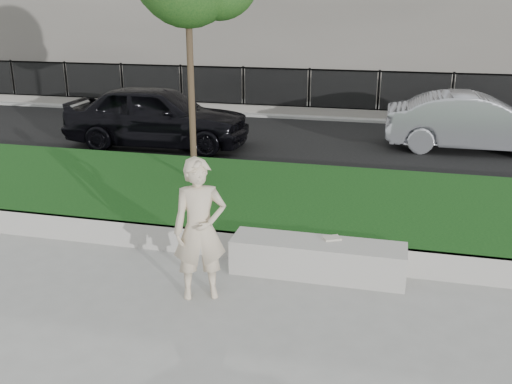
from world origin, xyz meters
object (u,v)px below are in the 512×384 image
(stone_bench, at_px, (317,258))
(car_silver, at_px, (475,122))
(book, at_px, (332,238))
(car_dark, at_px, (158,116))
(man, at_px, (200,230))

(stone_bench, bearing_deg, car_silver, 70.26)
(book, height_order, car_silver, car_silver)
(stone_bench, distance_m, car_dark, 8.07)
(man, bearing_deg, stone_bench, 11.94)
(stone_bench, height_order, man, man)
(man, height_order, car_dark, man)
(book, height_order, car_dark, car_dark)
(car_silver, bearing_deg, stone_bench, 158.57)
(man, relative_size, car_dark, 0.39)
(book, bearing_deg, stone_bench, -165.79)
(stone_bench, xyz_separation_m, car_silver, (2.80, 7.80, 0.51))
(book, xyz_separation_m, car_silver, (2.63, 7.65, 0.26))
(book, bearing_deg, man, -171.25)
(car_silver, bearing_deg, book, 159.34)
(stone_bench, xyz_separation_m, man, (-1.35, -0.96, 0.67))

